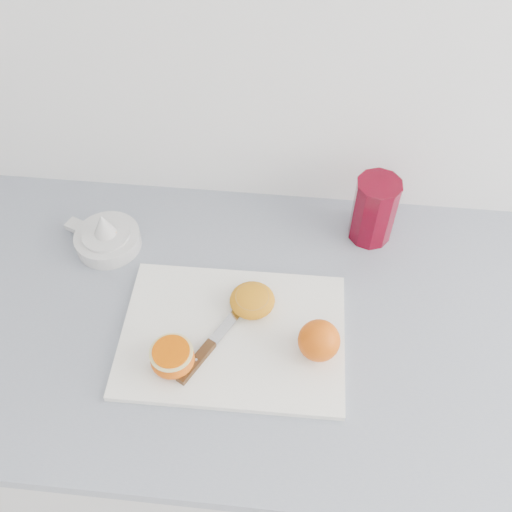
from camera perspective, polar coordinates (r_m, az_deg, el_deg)
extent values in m
cube|color=silver|center=(1.41, -1.74, -16.04)|extent=(2.55, 0.60, 0.86)
cube|color=#9096A3|center=(1.02, -2.33, -6.16)|extent=(2.61, 0.64, 0.03)
cube|color=white|center=(0.97, -2.32, -7.90)|extent=(0.38, 0.27, 0.01)
sphere|color=orange|center=(0.93, 6.32, -8.40)|extent=(0.07, 0.07, 0.07)
ellipsoid|color=orange|center=(0.93, -8.34, -10.13)|extent=(0.07, 0.07, 0.04)
cylinder|color=#E3DB8C|center=(0.91, -8.49, -9.50)|extent=(0.07, 0.07, 0.00)
cylinder|color=orange|center=(0.91, -8.51, -9.43)|extent=(0.06, 0.06, 0.00)
ellipsoid|color=orange|center=(0.99, -0.38, -4.45)|extent=(0.08, 0.08, 0.03)
cylinder|color=#C27A27|center=(0.98, -0.38, -4.11)|extent=(0.06, 0.06, 0.00)
cube|color=#492714|center=(0.94, -5.99, -10.45)|extent=(0.06, 0.08, 0.01)
cube|color=#B7B7BC|center=(0.98, -2.41, -6.26)|extent=(0.07, 0.11, 0.00)
cylinder|color=#B7B7BC|center=(0.94, -5.99, -10.45)|extent=(0.01, 0.01, 0.01)
cylinder|color=white|center=(1.12, -14.58, 1.55)|extent=(0.12, 0.12, 0.03)
cylinder|color=white|center=(1.11, -14.76, 2.18)|extent=(0.09, 0.09, 0.01)
cone|color=white|center=(1.09, -15.03, 3.08)|extent=(0.04, 0.04, 0.05)
cube|color=white|center=(1.16, -17.48, 2.85)|extent=(0.05, 0.04, 0.01)
ellipsoid|color=orange|center=(1.10, -14.57, 1.94)|extent=(0.01, 0.01, 0.00)
ellipsoid|color=orange|center=(1.12, -14.95, 2.91)|extent=(0.01, 0.01, 0.00)
ellipsoid|color=orange|center=(1.10, -15.27, 1.94)|extent=(0.01, 0.01, 0.00)
ellipsoid|color=orange|center=(1.10, -13.95, 2.31)|extent=(0.01, 0.01, 0.00)
cylinder|color=#650114|center=(1.09, 11.70, 4.44)|extent=(0.08, 0.08, 0.13)
cylinder|color=#E14B12|center=(1.13, 11.29, 2.65)|extent=(0.07, 0.07, 0.02)
cylinder|color=#650114|center=(1.04, 12.30, 7.04)|extent=(0.08, 0.08, 0.00)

